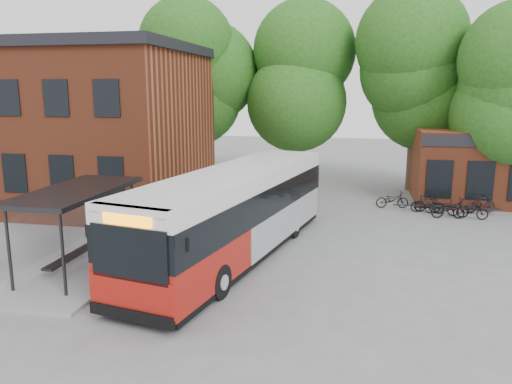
% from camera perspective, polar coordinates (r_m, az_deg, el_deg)
% --- Properties ---
extents(ground, '(100.00, 100.00, 0.00)m').
position_cam_1_polar(ground, '(17.71, -4.87, -8.75)').
color(ground, slate).
extents(station_building, '(18.40, 10.40, 8.50)m').
position_cam_1_polar(station_building, '(30.66, -24.09, 7.06)').
color(station_building, brown).
rests_on(station_building, ground).
extents(bus_shelter, '(3.60, 7.00, 2.90)m').
position_cam_1_polar(bus_shelter, '(18.17, -19.64, -4.06)').
color(bus_shelter, '#27272B').
rests_on(bus_shelter, ground).
extents(bike_rail, '(5.20, 0.10, 0.38)m').
position_cam_1_polar(bike_rail, '(26.96, 20.88, -1.94)').
color(bike_rail, '#27272B').
rests_on(bike_rail, ground).
extents(tree_0, '(7.92, 7.92, 11.00)m').
position_cam_1_polar(tree_0, '(33.68, -7.21, 10.41)').
color(tree_0, '#205216').
rests_on(tree_0, ground).
extents(tree_1, '(7.92, 7.92, 10.40)m').
position_cam_1_polar(tree_1, '(33.14, 5.10, 9.92)').
color(tree_1, '#205216').
rests_on(tree_1, ground).
extents(tree_2, '(7.92, 7.92, 11.00)m').
position_cam_1_polar(tree_2, '(32.08, 17.61, 9.91)').
color(tree_2, '#205216').
rests_on(tree_2, ground).
extents(city_bus, '(5.25, 13.18, 3.28)m').
position_cam_1_polar(city_bus, '(18.47, -2.30, -2.53)').
color(city_bus, '#A3160F').
rests_on(city_bus, ground).
extents(bicycle_0, '(1.78, 0.89, 0.89)m').
position_cam_1_polar(bicycle_0, '(27.32, 15.30, -0.86)').
color(bicycle_0, black).
rests_on(bicycle_0, ground).
extents(bicycle_1, '(1.49, 0.50, 0.88)m').
position_cam_1_polar(bicycle_1, '(26.80, 18.81, -1.32)').
color(bicycle_1, black).
rests_on(bicycle_1, ground).
extents(bicycle_2, '(1.71, 1.00, 0.85)m').
position_cam_1_polar(bicycle_2, '(26.61, 20.47, -1.56)').
color(bicycle_2, black).
rests_on(bicycle_2, ground).
extents(bicycle_3, '(1.57, 0.80, 0.91)m').
position_cam_1_polar(bicycle_3, '(26.81, 19.20, -1.31)').
color(bicycle_3, black).
rests_on(bicycle_3, ground).
extents(bicycle_4, '(2.02, 1.13, 1.01)m').
position_cam_1_polar(bicycle_4, '(26.08, 21.32, -1.70)').
color(bicycle_4, black).
rests_on(bicycle_4, ground).
extents(bicycle_6, '(1.64, 0.58, 0.86)m').
position_cam_1_polar(bicycle_6, '(26.20, 23.33, -1.97)').
color(bicycle_6, black).
rests_on(bicycle_6, ground).
extents(bicycle_7, '(1.66, 0.95, 0.96)m').
position_cam_1_polar(bicycle_7, '(27.70, 24.28, -1.25)').
color(bicycle_7, black).
rests_on(bicycle_7, ground).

